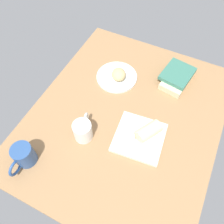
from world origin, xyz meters
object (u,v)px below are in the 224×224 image
at_px(scone_pastry, 119,74).
at_px(second_mug, 83,130).
at_px(round_plate, 117,77).
at_px(breakfast_wrap, 148,131).
at_px(square_plate, 139,137).
at_px(book_stack, 177,77).
at_px(sauce_cup, 129,138).
at_px(coffee_mug, 23,156).

xyz_separation_m(scone_pastry, second_mug, (-0.38, -0.00, 0.01)).
height_order(round_plate, breakfast_wrap, breakfast_wrap).
height_order(breakfast_wrap, second_mug, second_mug).
height_order(square_plate, second_mug, second_mug).
bearing_deg(scone_pastry, book_stack, -65.06).
distance_m(scone_pastry, breakfast_wrap, 0.37).
distance_m(round_plate, second_mug, 0.39).
bearing_deg(square_plate, sauce_cup, 132.31).
bearing_deg(breakfast_wrap, second_mug, 55.34).
distance_m(scone_pastry, square_plate, 0.37).
bearing_deg(square_plate, breakfast_wrap, -47.69).
distance_m(scone_pastry, second_mug, 0.38).
relative_size(scone_pastry, square_plate, 0.39).
xyz_separation_m(scone_pastry, square_plate, (-0.28, -0.24, -0.03)).
bearing_deg(book_stack, coffee_mug, 148.47).
bearing_deg(coffee_mug, round_plate, -13.63).
bearing_deg(scone_pastry, coffee_mug, 164.85).
height_order(square_plate, breakfast_wrap, breakfast_wrap).
relative_size(sauce_cup, second_mug, 0.39).
bearing_deg(scone_pastry, second_mug, -179.91).
bearing_deg(square_plate, second_mug, 112.63).
height_order(sauce_cup, book_stack, book_stack).
bearing_deg(round_plate, second_mug, -177.70).
xyz_separation_m(book_stack, second_mug, (-0.52, 0.29, 0.02)).
height_order(round_plate, book_stack, book_stack).
xyz_separation_m(coffee_mug, second_mug, (0.22, -0.16, -0.00)).
relative_size(breakfast_wrap, coffee_mug, 0.82).
xyz_separation_m(square_plate, second_mug, (-0.10, 0.24, 0.04)).
bearing_deg(square_plate, scone_pastry, 40.07).
bearing_deg(round_plate, breakfast_wrap, -133.06).
distance_m(square_plate, sauce_cup, 0.05).
bearing_deg(scone_pastry, square_plate, -139.93).
bearing_deg(book_stack, second_mug, 150.92).
xyz_separation_m(sauce_cup, breakfast_wrap, (0.06, -0.07, 0.02)).
relative_size(book_stack, coffee_mug, 1.60).
xyz_separation_m(sauce_cup, coffee_mug, (-0.28, 0.37, 0.02)).
bearing_deg(coffee_mug, square_plate, -51.68).
xyz_separation_m(breakfast_wrap, book_stack, (0.39, -0.02, -0.02)).
height_order(scone_pastry, breakfast_wrap, breakfast_wrap).
distance_m(breakfast_wrap, book_stack, 0.39).
distance_m(scone_pastry, book_stack, 0.32).
height_order(square_plate, book_stack, book_stack).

